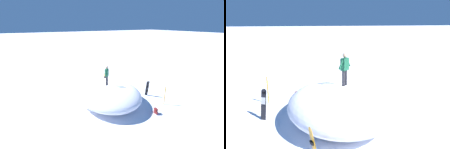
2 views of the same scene
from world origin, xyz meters
The scene contains 7 objects.
ground centered at (0.00, 0.00, 0.00)m, with size 240.00×240.00×0.00m, color white.
snow_mound centered at (0.47, 0.00, 0.86)m, with size 5.15×6.32×1.73m, color white.
snowboarder_standing centered at (0.65, 0.12, 2.63)m, with size 0.72×0.78×1.59m.
snowboard_primary_upright centered at (-1.01, -3.42, 0.80)m, with size 0.35×0.36×1.54m.
snowboard_secondary_upright centered at (-3.31, 0.66, 0.79)m, with size 0.37×0.40×1.53m.
backpack_near centered at (-1.80, 3.33, 0.22)m, with size 0.36×0.64×0.43m.
trail_marker_pole centered at (-3.43, 2.66, 0.86)m, with size 0.10×0.10×1.63m.
Camera 2 is at (-1.12, -9.81, 4.93)m, focal length 34.97 mm.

